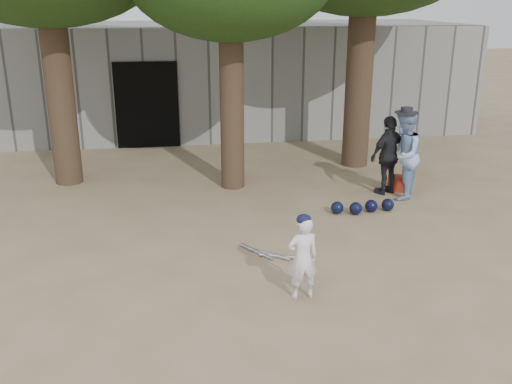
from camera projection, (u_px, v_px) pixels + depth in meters
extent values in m
plane|color=#937C5E|center=(224.00, 283.00, 7.83)|extent=(70.00, 70.00, 0.00)
imported|color=white|center=(303.00, 258.00, 7.28)|extent=(0.43, 0.31, 1.12)
imported|color=#8FAEDE|center=(403.00, 155.00, 10.90)|extent=(0.97, 1.04, 1.71)
imported|color=black|center=(389.00, 155.00, 11.17)|extent=(0.99, 0.73, 1.57)
cube|color=maroon|center=(400.00, 183.00, 11.54)|extent=(0.46, 0.38, 0.30)
cube|color=gray|center=(193.00, 87.00, 14.83)|extent=(16.00, 0.35, 3.00)
cube|color=black|center=(147.00, 105.00, 14.60)|extent=(1.60, 0.08, 2.20)
cube|color=slate|center=(189.00, 75.00, 17.17)|extent=(16.00, 5.00, 3.00)
sphere|color=black|center=(337.00, 208.00, 10.30)|extent=(0.23, 0.23, 0.23)
sphere|color=black|center=(356.00, 208.00, 10.26)|extent=(0.23, 0.23, 0.23)
sphere|color=black|center=(371.00, 206.00, 10.39)|extent=(0.23, 0.23, 0.23)
sphere|color=black|center=(388.00, 205.00, 10.44)|extent=(0.23, 0.23, 0.23)
cylinder|color=#ACADB3|center=(257.00, 251.00, 8.73)|extent=(0.45, 0.63, 0.06)
cylinder|color=#ACADB3|center=(270.00, 254.00, 8.64)|extent=(0.59, 0.51, 0.06)
cylinder|color=#ACADB3|center=(283.00, 257.00, 8.55)|extent=(0.70, 0.30, 0.06)
cylinder|color=brown|center=(55.00, 49.00, 11.22)|extent=(0.56, 0.56, 5.50)
cylinder|color=brown|center=(231.00, 64.00, 11.04)|extent=(0.48, 0.48, 5.00)
cylinder|color=brown|center=(361.00, 37.00, 12.46)|extent=(0.60, 0.60, 5.80)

